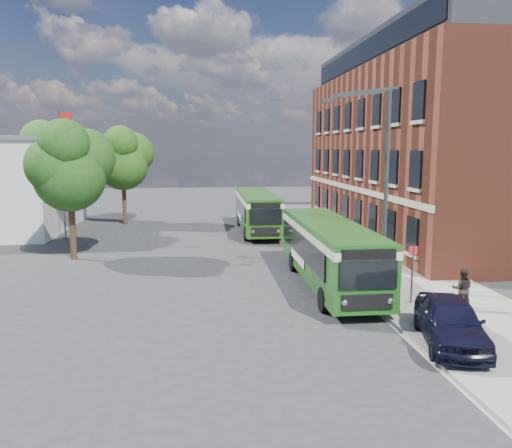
{
  "coord_description": "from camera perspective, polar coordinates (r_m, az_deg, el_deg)",
  "views": [
    {
      "loc": [
        -2.98,
        -23.17,
        6.46
      ],
      "look_at": [
        0.17,
        4.63,
        2.2
      ],
      "focal_mm": 35.0,
      "sensor_mm": 36.0,
      "label": 1
    }
  ],
  "objects": [
    {
      "name": "flagpole",
      "position": [
        37.42,
        -21.24,
        5.75
      ],
      "size": [
        0.95,
        0.1,
        9.0
      ],
      "color": "#393C3F",
      "rests_on": "ground"
    },
    {
      "name": "pedestrian_a",
      "position": [
        22.86,
        13.2,
        -5.61
      ],
      "size": [
        0.61,
        0.45,
        1.53
      ],
      "primitive_type": "imported",
      "rotation": [
        0.0,
        0.0,
        3.31
      ],
      "color": "black",
      "rests_on": "pavement"
    },
    {
      "name": "bus_stop_sign",
      "position": [
        21.4,
        17.44,
        -5.13
      ],
      "size": [
        0.35,
        0.08,
        2.52
      ],
      "color": "#393C3F",
      "rests_on": "ground"
    },
    {
      "name": "tree_mid",
      "position": [
        39.1,
        -22.75,
        6.91
      ],
      "size": [
        4.99,
        4.75,
        8.43
      ],
      "color": "#342013",
      "rests_on": "ground"
    },
    {
      "name": "parked_car",
      "position": [
        17.6,
        21.34,
        -10.3
      ],
      "size": [
        2.93,
        4.85,
        1.55
      ],
      "primitive_type": "imported",
      "rotation": [
        0.0,
        0.0,
        -0.26
      ],
      "color": "black",
      "rests_on": "pavement"
    },
    {
      "name": "kerb_line",
      "position": [
        32.58,
        5.95,
        -2.82
      ],
      "size": [
        0.12,
        48.0,
        0.01
      ],
      "primitive_type": "cube",
      "color": "beige",
      "rests_on": "ground"
    },
    {
      "name": "bus_rear",
      "position": [
        38.92,
        0.08,
        1.83
      ],
      "size": [
        2.74,
        11.77,
        3.02
      ],
      "color": "#235413",
      "rests_on": "ground"
    },
    {
      "name": "bus_front",
      "position": [
        23.82,
        8.31,
        -2.64
      ],
      "size": [
        2.7,
        11.6,
        3.02
      ],
      "color": "#1C5216",
      "rests_on": "ground"
    },
    {
      "name": "pavement",
      "position": [
        33.35,
        11.08,
        -2.54
      ],
      "size": [
        6.0,
        48.0,
        0.15
      ],
      "primitive_type": "cube",
      "color": "gray",
      "rests_on": "ground"
    },
    {
      "name": "tree_left",
      "position": [
        30.59,
        -20.5,
        6.29
      ],
      "size": [
        4.79,
        4.55,
        8.09
      ],
      "color": "#342013",
      "rests_on": "ground"
    },
    {
      "name": "brick_office",
      "position": [
        39.06,
        19.53,
        8.91
      ],
      "size": [
        12.1,
        26.0,
        14.2
      ],
      "color": "maroon",
      "rests_on": "ground"
    },
    {
      "name": "street_lamp",
      "position": [
        22.63,
        13.8,
        4.17
      ],
      "size": [
        2.96,
        2.38,
        9.0
      ],
      "color": "#393C3F",
      "rests_on": "ground"
    },
    {
      "name": "tree_right",
      "position": [
        43.88,
        -14.93,
        7.3
      ],
      "size": [
        4.92,
        4.68,
        8.31
      ],
      "color": "#342013",
      "rests_on": "ground"
    },
    {
      "name": "white_building",
      "position": [
        43.91,
        -26.53,
        4.1
      ],
      "size": [
        9.4,
        13.4,
        7.3
      ],
      "color": "silver",
      "rests_on": "ground"
    },
    {
      "name": "pedestrian_b",
      "position": [
        21.41,
        22.5,
        -6.88
      ],
      "size": [
        0.98,
        0.89,
        1.64
      ],
      "primitive_type": "imported",
      "rotation": [
        0.0,
        0.0,
        2.72
      ],
      "color": "black",
      "rests_on": "pavement"
    },
    {
      "name": "ground",
      "position": [
        24.24,
        0.83,
        -6.8
      ],
      "size": [
        120.0,
        120.0,
        0.0
      ],
      "primitive_type": "plane",
      "color": "#2B2A2D",
      "rests_on": "ground"
    }
  ]
}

